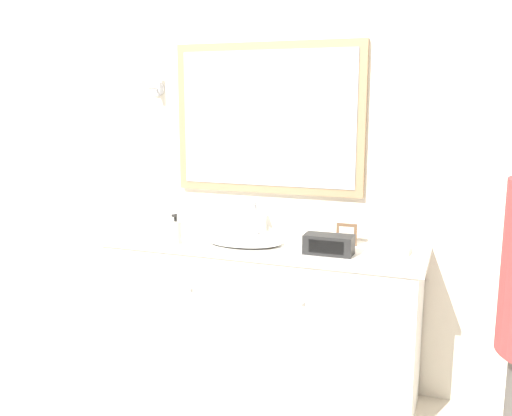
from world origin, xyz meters
TOP-DOWN VIEW (x-y plane):
  - ground_plane at (0.00, 0.00)m, footprint 14.00×14.00m
  - wall_back at (-0.00, 0.55)m, footprint 8.00×0.18m
  - vanity_counter at (0.00, 0.26)m, footprint 1.80×0.52m
  - sink_basin at (-0.09, 0.24)m, footprint 0.44×0.36m
  - soap_bottle at (-0.44, 0.10)m, footprint 0.06×0.06m
  - appliance_box at (0.40, 0.18)m, footprint 0.25×0.12m
  - picture_frame at (0.45, 0.40)m, footprint 0.11×0.01m
  - hand_towel_near_sink at (0.72, 0.34)m, footprint 0.16×0.13m

SIDE VIEW (x-z plane):
  - ground_plane at x=0.00m, z-range 0.00..0.00m
  - vanity_counter at x=0.00m, z-range 0.00..0.88m
  - hand_towel_near_sink at x=0.72m, z-range 0.88..0.91m
  - sink_basin at x=-0.09m, z-range 0.80..1.00m
  - appliance_box at x=0.40m, z-range 0.88..0.98m
  - picture_frame at x=0.45m, z-range 0.88..1.00m
  - soap_bottle at x=-0.44m, z-range 0.86..1.03m
  - wall_back at x=0.00m, z-range 0.01..2.56m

